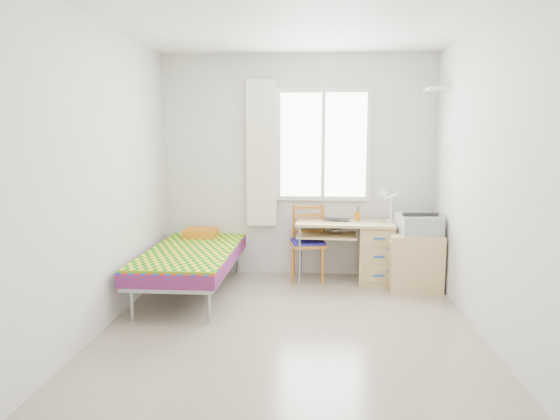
% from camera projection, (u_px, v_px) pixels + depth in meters
% --- Properties ---
extents(floor, '(3.50, 3.50, 0.00)m').
position_uv_depth(floor, '(290.00, 327.00, 4.35)').
color(floor, '#BCAD93').
rests_on(floor, ground).
extents(ceiling, '(3.50, 3.50, 0.00)m').
position_uv_depth(ceiling, '(291.00, 16.00, 3.98)').
color(ceiling, white).
rests_on(ceiling, wall_back).
extents(wall_back, '(3.20, 0.00, 3.20)m').
position_uv_depth(wall_back, '(297.00, 166.00, 5.90)').
color(wall_back, silver).
rests_on(wall_back, ground).
extents(wall_left, '(0.00, 3.50, 3.50)m').
position_uv_depth(wall_left, '(104.00, 177.00, 4.28)').
color(wall_left, silver).
rests_on(wall_left, ground).
extents(wall_right, '(0.00, 3.50, 3.50)m').
position_uv_depth(wall_right, '(487.00, 179.00, 4.06)').
color(wall_right, silver).
rests_on(wall_right, ground).
extents(window, '(1.10, 0.04, 1.30)m').
position_uv_depth(window, '(323.00, 145.00, 5.82)').
color(window, white).
rests_on(window, wall_back).
extents(curtain, '(0.35, 0.05, 1.70)m').
position_uv_depth(curtain, '(262.00, 154.00, 5.83)').
color(curtain, white).
rests_on(curtain, wall_back).
extents(floating_shelf, '(0.20, 0.32, 0.03)m').
position_uv_depth(floating_shelf, '(436.00, 89.00, 5.33)').
color(floating_shelf, white).
rests_on(floating_shelf, wall_right).
extents(bed, '(0.91, 1.91, 0.82)m').
position_uv_depth(bed, '(194.00, 255.00, 5.31)').
color(bed, '#919499').
rests_on(bed, floor).
extents(desk, '(1.13, 0.57, 0.69)m').
position_uv_depth(desk, '(370.00, 249.00, 5.69)').
color(desk, tan).
rests_on(desk, floor).
extents(chair, '(0.44, 0.44, 0.87)m').
position_uv_depth(chair, '(309.00, 238.00, 5.76)').
color(chair, '#A76620').
rests_on(chair, floor).
extents(cabinet, '(0.57, 0.51, 0.61)m').
position_uv_depth(cabinet, '(413.00, 261.00, 5.44)').
color(cabinet, tan).
rests_on(cabinet, floor).
extents(printer, '(0.47, 0.53, 0.21)m').
position_uv_depth(printer, '(418.00, 223.00, 5.41)').
color(printer, '#B0B2B8').
rests_on(printer, cabinet).
extents(laptop, '(0.33, 0.24, 0.02)m').
position_uv_depth(laptop, '(336.00, 220.00, 5.69)').
color(laptop, black).
rests_on(laptop, desk).
extents(pen_cup, '(0.08, 0.08, 0.09)m').
position_uv_depth(pen_cup, '(357.00, 216.00, 5.78)').
color(pen_cup, orange).
rests_on(pen_cup, desk).
extents(task_lamp, '(0.22, 0.32, 0.39)m').
position_uv_depth(task_lamp, '(387.00, 202.00, 5.51)').
color(task_lamp, white).
rests_on(task_lamp, desk).
extents(book, '(0.22, 0.24, 0.02)m').
position_uv_depth(book, '(329.00, 230.00, 5.73)').
color(book, gray).
rests_on(book, desk).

